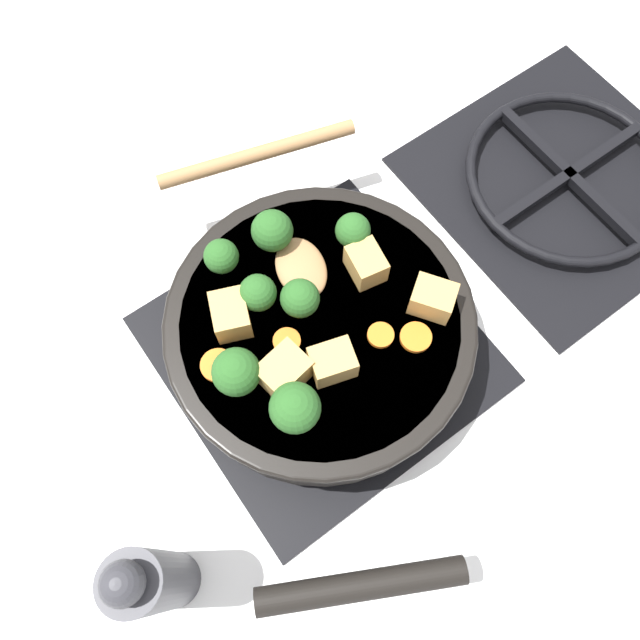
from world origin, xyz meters
TOP-DOWN VIEW (x-y plane):
  - ground_plane at (0.00, 0.00)m, footprint 2.40×2.40m
  - front_burner_grate at (0.00, 0.00)m, footprint 0.31×0.31m
  - rear_burner_grate at (0.00, 0.36)m, footprint 0.31×0.31m
  - skillet_pan at (0.00, -0.00)m, footprint 0.41×0.34m
  - wooden_spoon at (-0.13, 0.04)m, footprint 0.21×0.21m
  - tofu_cube_center_large at (-0.02, 0.07)m, footprint 0.04×0.04m
  - tofu_cube_near_handle at (0.04, -0.02)m, footprint 0.04×0.05m
  - tofu_cube_east_chunk at (0.03, -0.06)m, footprint 0.04×0.05m
  - tofu_cube_west_chunk at (-0.05, -0.07)m, footprint 0.05×0.05m
  - tofu_cube_back_piece at (0.05, 0.09)m, footprint 0.05×0.05m
  - broccoli_floret_near_spoon at (-0.09, 0.01)m, footprint 0.04×0.04m
  - broccoli_floret_center_top at (-0.10, -0.04)m, footprint 0.03×0.03m
  - broccoli_floret_east_rim at (0.06, -0.07)m, footprint 0.05×0.05m
  - broccoli_floret_west_rim at (0.01, -0.09)m, footprint 0.04×0.04m
  - broccoli_floret_north_edge at (-0.02, -0.01)m, footprint 0.04×0.04m
  - broccoli_floret_south_cluster at (-0.05, 0.07)m, footprint 0.03×0.03m
  - broccoli_floret_mid_floret at (-0.05, -0.04)m, footprint 0.04×0.04m
  - carrot_slice_orange_thin at (0.07, 0.06)m, footprint 0.03×0.03m
  - carrot_slice_near_center at (0.05, 0.04)m, footprint 0.03×0.03m
  - carrot_slice_edge_slice at (0.00, -0.04)m, footprint 0.03×0.03m
  - carrot_slice_under_broccoli at (-0.02, -0.10)m, footprint 0.03×0.03m
  - pepper_mill at (0.11, -0.24)m, footprint 0.05×0.05m

SIDE VIEW (x-z plane):
  - ground_plane at x=0.00m, z-range 0.00..0.00m
  - front_burner_grate at x=0.00m, z-range 0.00..0.03m
  - rear_burner_grate at x=0.00m, z-range 0.00..0.03m
  - skillet_pan at x=0.00m, z-range 0.03..0.09m
  - pepper_mill at x=0.11m, z-range -0.01..0.18m
  - carrot_slice_orange_thin at x=0.07m, z-range 0.09..0.09m
  - carrot_slice_near_center at x=0.05m, z-range 0.09..0.09m
  - carrot_slice_edge_slice at x=0.00m, z-range 0.09..0.09m
  - carrot_slice_under_broccoli at x=-0.02m, z-range 0.09..0.09m
  - wooden_spoon at x=-0.13m, z-range 0.09..0.10m
  - tofu_cube_center_large at x=-0.02m, z-range 0.09..0.12m
  - tofu_cube_near_handle at x=0.04m, z-range 0.09..0.12m
  - tofu_cube_back_piece at x=0.05m, z-range 0.09..0.12m
  - tofu_cube_west_chunk at x=-0.05m, z-range 0.09..0.12m
  - tofu_cube_east_chunk at x=0.03m, z-range 0.09..0.12m
  - broccoli_floret_center_top at x=-0.10m, z-range 0.09..0.13m
  - broccoli_floret_south_cluster at x=-0.05m, z-range 0.09..0.13m
  - broccoli_floret_mid_floret at x=-0.05m, z-range 0.09..0.13m
  - broccoli_floret_north_edge at x=-0.02m, z-range 0.09..0.13m
  - broccoli_floret_near_spoon at x=-0.09m, z-range 0.09..0.14m
  - broccoli_floret_west_rim at x=0.01m, z-range 0.09..0.14m
  - broccoli_floret_east_rim at x=0.06m, z-range 0.09..0.14m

